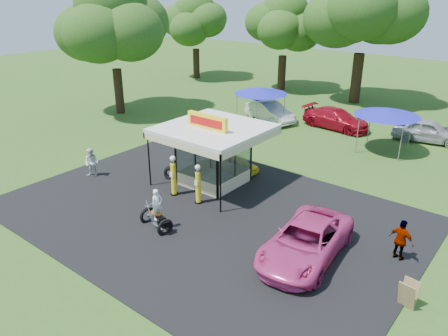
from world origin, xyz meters
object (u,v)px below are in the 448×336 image
Objects in this scene: tent_west at (261,91)px; tent_east at (387,112)px; gas_pump_right at (198,185)px; a_frame_sign at (408,294)px; spectator_west at (92,163)px; pink_sedan at (306,241)px; spectator_east_b at (401,240)px; bg_car_c at (428,131)px; gas_station_kiosk at (214,154)px; kiosk_car at (237,164)px; bg_car_b at (336,119)px; gas_pump_left at (174,177)px; bg_car_a at (270,112)px; motorcycle at (157,213)px.

tent_east is (10.22, -0.17, 0.04)m from tent_west.
gas_pump_right is 2.07× the size of a_frame_sign.
gas_pump_right is 1.22× the size of spectator_west.
pink_sedan is 3.88m from spectator_east_b.
bg_car_c is at bearing 111.28° from a_frame_sign.
spectator_west is at bearing -148.23° from gas_station_kiosk.
a_frame_sign is (12.05, -3.84, -1.25)m from gas_station_kiosk.
gas_station_kiosk is at bearing 170.20° from a_frame_sign.
bg_car_b is (0.96, 11.75, 0.31)m from kiosk_car.
bg_car_b is at bearing 84.40° from gas_pump_left.
a_frame_sign is at bearing -11.80° from pink_sedan.
bg_car_c is (11.77, 2.77, 0.02)m from bg_car_a.
kiosk_car is 1.54× the size of spectator_east_b.
bg_car_c reaches higher than pink_sedan.
gas_pump_left is 5.65m from spectator_west.
bg_car_c is (13.68, 18.96, -0.06)m from spectator_west.
a_frame_sign is at bearing -116.63° from kiosk_car.
tent_east is (5.69, 11.22, 0.94)m from gas_station_kiosk.
tent_east is (9.94, -1.16, 1.91)m from bg_car_a.
bg_car_b is at bearing 105.57° from pink_sedan.
gas_pump_right is 15.75m from bg_car_a.
bg_car_c is (7.52, 12.94, 0.35)m from kiosk_car.
pink_sedan is at bearing -20.38° from spectator_west.
tent_west is at bearing 105.51° from gas_pump_left.
bg_car_a is at bearing 92.23° from bg_car_c.
pink_sedan is (6.50, 2.21, -0.05)m from motorcycle.
a_frame_sign is at bearing -177.59° from bg_car_c.
pink_sedan is (-4.31, 0.45, 0.24)m from a_frame_sign.
gas_pump_left reaches higher than gas_pump_right.
a_frame_sign is at bearing 124.89° from spectator_east_b.
spectator_east_b reaches higher than kiosk_car.
gas_station_kiosk is 5.13× the size of a_frame_sign.
kiosk_car is (-1.01, 4.67, -0.56)m from gas_pump_right.
tent_west is (-0.28, -0.99, 1.87)m from bg_car_a.
kiosk_car is 0.50× the size of pink_sedan.
a_frame_sign is 18.22m from spectator_west.
a_frame_sign is at bearing -142.29° from bg_car_b.
spectator_west is 17.24m from spectator_east_b.
bg_car_c is (-3.34, 16.24, -0.08)m from spectator_east_b.
spectator_west is (-5.50, -1.25, -0.21)m from gas_pump_left.
tent_east is (11.85, 15.04, 1.83)m from spectator_west.
spectator_west is at bearing -96.12° from tent_west.
pink_sedan is at bearing 29.37° from motorcycle.
pink_sedan is at bearing -23.61° from gas_station_kiosk.
bg_car_a is 12.09m from bg_car_c.
gas_station_kiosk is 2.54× the size of motorcycle.
gas_pump_right is at bearing -68.20° from tent_west.
gas_pump_left reaches higher than kiosk_car.
pink_sedan is 1.30× the size of tent_east.
kiosk_car is 8.63m from spectator_west.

